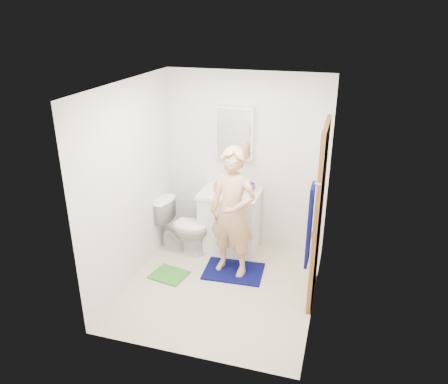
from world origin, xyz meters
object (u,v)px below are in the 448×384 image
Objects in this scene: toilet at (183,226)px; vanity_cabinet at (230,222)px; towel at (310,225)px; toothbrush_cup at (250,187)px; soap_dispenser at (218,185)px; man at (233,213)px; medicine_cabinet at (235,133)px.

vanity_cabinet is at bearing -61.60° from toilet.
vanity_cabinet is 2.08m from towel.
toothbrush_cup reaches higher than vanity_cabinet.
towel is at bearing -118.37° from toilet.
toilet is at bearing -157.66° from toothbrush_cup.
toothbrush_cup is (0.85, 0.35, 0.53)m from toilet.
toilet is at bearing 144.87° from towel.
vanity_cabinet is at bearing 12.77° from soap_dispenser.
man is at bearing 137.65° from towel.
towel is 1.39m from man.
man is (0.20, -0.81, -0.76)m from medicine_cabinet.
medicine_cabinet is at bearing -45.46° from toilet.
vanity_cabinet is 0.76m from man.
soap_dispenser is at bearing -167.23° from vanity_cabinet.
towel is at bearing -51.53° from vanity_cabinet.
soap_dispenser is at bearing -160.15° from toothbrush_cup.
man reaches higher than towel.
medicine_cabinet is 5.16× the size of toothbrush_cup.
toothbrush_cup is at bearing 19.85° from soap_dispenser.
towel is at bearing -55.39° from medicine_cabinet.
soap_dispenser is at bearing -58.64° from toilet.
man reaches higher than soap_dispenser.
medicine_cabinet is at bearing 90.00° from vanity_cabinet.
medicine_cabinet is at bearing 124.61° from towel.
toilet is 4.01× the size of soap_dispenser.
soap_dispenser is at bearing 134.50° from man.
soap_dispenser is (-0.16, -0.26, -0.66)m from medicine_cabinet.
toilet is 0.45× the size of man.
man reaches higher than vanity_cabinet.
toilet is (-0.59, -0.46, -1.23)m from medicine_cabinet.
medicine_cabinet is at bearing 155.91° from toothbrush_cup.
medicine_cabinet is 1.44m from toilet.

